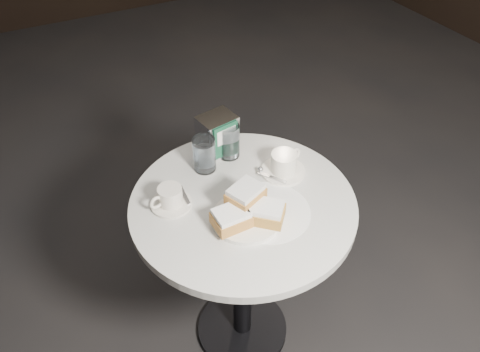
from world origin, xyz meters
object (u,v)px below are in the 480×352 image
Objects in this scene: beignet_plate at (247,212)px; napkin_dispenser at (218,134)px; water_glass_left at (204,155)px; coffee_cup_right at (284,164)px; coffee_cup_left at (170,198)px; cafe_table at (243,243)px; water_glass_right at (229,141)px.

napkin_dispenser is at bearing 78.75° from beignet_plate.
coffee_cup_right is at bearing -31.87° from water_glass_left.
coffee_cup_left is 0.20m from water_glass_left.
cafe_table is at bearing 179.57° from coffee_cup_right.
water_glass_right is at bearing 16.45° from coffee_cup_left.
cafe_table is 0.32m from coffee_cup_left.
coffee_cup_left is 0.30m from water_glass_right.
beignet_plate is at bearing -87.62° from water_glass_left.
water_glass_left is at bearing 92.38° from beignet_plate.
beignet_plate is 0.27m from water_glass_left.
coffee_cup_right reaches higher than cafe_table.
beignet_plate is 2.15× the size of water_glass_left.
cafe_table is at bearing -78.46° from water_glass_left.
beignet_plate reaches higher than coffee_cup_right.
water_glass_right is (-0.12, 0.16, 0.03)m from coffee_cup_right.
water_glass_left is at bearing 130.03° from coffee_cup_right.
cafe_table is 6.24× the size of water_glass_left.
napkin_dispenser is (0.08, 0.06, 0.01)m from water_glass_left.
coffee_cup_right is 1.32× the size of napkin_dispenser.
water_glass_right reaches higher than coffee_cup_left.
water_glass_right is (0.09, 0.30, 0.02)m from beignet_plate.
water_glass_right is at bearing 74.44° from cafe_table.
water_glass_right is at bearing 107.65° from coffee_cup_right.
beignet_plate is at bearing -54.20° from coffee_cup_left.
water_glass_right reaches higher than water_glass_left.
coffee_cup_left is 0.30m from napkin_dispenser.
water_glass_right is (0.10, 0.03, 0.00)m from water_glass_left.
cafe_table is at bearing -33.68° from coffee_cup_left.
water_glass_left reaches higher than coffee_cup_left.
cafe_table is 5.36× the size of napkin_dispenser.
coffee_cup_left is 1.23× the size of water_glass_right.
coffee_cup_right is at bearing 33.32° from beignet_plate.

